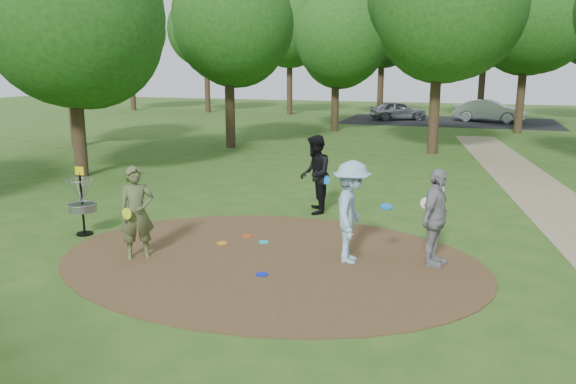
% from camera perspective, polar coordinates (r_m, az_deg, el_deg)
% --- Properties ---
extents(ground, '(100.00, 100.00, 0.00)m').
position_cam_1_polar(ground, '(10.99, -1.97, -6.92)').
color(ground, '#2D5119').
rests_on(ground, ground).
extents(dirt_clearing, '(8.40, 8.40, 0.02)m').
position_cam_1_polar(dirt_clearing, '(10.99, -1.97, -6.87)').
color(dirt_clearing, '#47301C').
rests_on(dirt_clearing, ground).
extents(parking_lot, '(14.00, 8.00, 0.01)m').
position_cam_1_polar(parking_lot, '(39.91, 15.96, 6.92)').
color(parking_lot, black).
rests_on(parking_lot, ground).
extents(player_observer_with_disc, '(0.80, 0.75, 1.83)m').
position_cam_1_polar(player_observer_with_disc, '(11.22, -15.11, -2.06)').
color(player_observer_with_disc, '#505B34').
rests_on(player_observer_with_disc, ground).
extents(player_throwing_with_disc, '(1.20, 1.33, 1.97)m').
position_cam_1_polar(player_throwing_with_disc, '(10.69, 6.47, -2.04)').
color(player_throwing_with_disc, '#93BEDB').
rests_on(player_throwing_with_disc, ground).
extents(player_walking_with_disc, '(0.97, 1.12, 2.00)m').
position_cam_1_polar(player_walking_with_disc, '(14.23, 2.75, 1.79)').
color(player_walking_with_disc, black).
rests_on(player_walking_with_disc, ground).
extents(player_waiting_with_disc, '(0.73, 1.17, 1.86)m').
position_cam_1_polar(player_waiting_with_disc, '(10.78, 14.74, -2.56)').
color(player_waiting_with_disc, gray).
rests_on(player_waiting_with_disc, ground).
extents(disc_ground_cyan, '(0.22, 0.22, 0.02)m').
position_cam_1_polar(disc_ground_cyan, '(11.98, -2.47, -5.10)').
color(disc_ground_cyan, '#1ABAD2').
rests_on(disc_ground_cyan, dirt_clearing).
extents(disc_ground_blue, '(0.22, 0.22, 0.02)m').
position_cam_1_polar(disc_ground_blue, '(10.19, -2.67, -8.36)').
color(disc_ground_blue, '#0C1ECD').
rests_on(disc_ground_blue, dirt_clearing).
extents(disc_ground_red, '(0.22, 0.22, 0.02)m').
position_cam_1_polar(disc_ground_red, '(12.40, -4.20, -4.49)').
color(disc_ground_red, '#D04414').
rests_on(disc_ground_red, dirt_clearing).
extents(car_left, '(4.14, 2.89, 1.31)m').
position_cam_1_polar(car_left, '(40.15, 11.13, 8.13)').
color(car_left, '#999AA1').
rests_on(car_left, ground).
extents(car_right, '(4.69, 2.37, 1.48)m').
position_cam_1_polar(car_right, '(40.38, 19.76, 7.77)').
color(car_right, '#B8BBC0').
rests_on(car_right, ground).
extents(disc_ground_orange, '(0.22, 0.22, 0.02)m').
position_cam_1_polar(disc_ground_orange, '(11.98, -6.71, -5.18)').
color(disc_ground_orange, orange).
rests_on(disc_ground_orange, dirt_clearing).
extents(disc_golf_basket, '(0.63, 0.63, 1.54)m').
position_cam_1_polar(disc_golf_basket, '(13.17, -20.23, -0.43)').
color(disc_golf_basket, black).
rests_on(disc_golf_basket, ground).
extents(tree_ring, '(36.86, 45.84, 9.00)m').
position_cam_1_polar(tree_ring, '(17.58, 9.31, 17.49)').
color(tree_ring, '#332316').
rests_on(tree_ring, ground).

